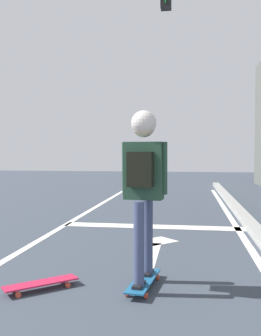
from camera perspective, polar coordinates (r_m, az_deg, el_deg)
name	(u,v)px	position (r m, az deg, el deg)	size (l,w,h in m)	color
lane_line_center	(14,255)	(5.78, -16.94, -12.27)	(0.12, 20.00, 0.01)	silver
lane_line_curbside	(261,265)	(5.33, 18.92, -13.55)	(0.12, 20.00, 0.01)	silver
stop_bar	(153,226)	(7.59, 3.41, -8.68)	(3.51, 0.40, 0.01)	silver
lane_arrow_stem	(152,255)	(5.56, 3.27, -12.76)	(0.16, 1.40, 0.01)	silver
lane_arrow_head	(157,241)	(6.38, 4.00, -10.79)	(0.56, 0.44, 0.01)	silver
skateboard	(144,281)	(4.27, 1.95, -16.48)	(0.30, 0.86, 0.09)	#1B5683
skater	(143,171)	(4.03, 1.93, -0.46)	(0.49, 0.65, 1.80)	#3E476A
spare_skateboard	(41,284)	(4.32, -13.18, -16.40)	(0.71, 0.65, 0.08)	#BA1C3E
traffic_signal_mast	(225,43)	(9.29, 13.94, 17.59)	(4.76, 0.34, 5.76)	#605662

